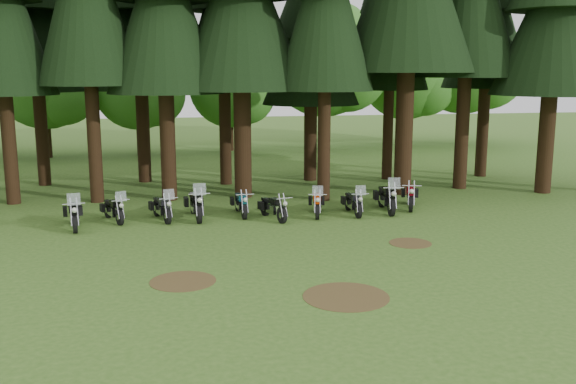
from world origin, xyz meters
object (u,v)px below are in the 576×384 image
motorcycle_9 (410,196)px  motorcycle_2 (162,208)px  motorcycle_7 (353,203)px  motorcycle_8 (387,199)px  motorcycle_1 (114,210)px  motorcycle_0 (74,215)px  motorcycle_6 (317,204)px  motorcycle_4 (241,204)px  motorcycle_3 (196,205)px  motorcycle_5 (273,208)px

motorcycle_9 → motorcycle_2: bearing=-158.4°
motorcycle_7 → motorcycle_8: 1.49m
motorcycle_1 → motorcycle_8: 10.69m
motorcycle_0 → motorcycle_6: motorcycle_0 is taller
motorcycle_4 → motorcycle_2: bearing=-177.5°
motorcycle_1 → motorcycle_9: size_ratio=0.90×
motorcycle_8 → motorcycle_9: 1.31m
motorcycle_3 → motorcycle_4: 1.79m
motorcycle_2 → motorcycle_3: bearing=-14.3°
motorcycle_1 → motorcycle_6: 7.78m
motorcycle_1 → motorcycle_8: motorcycle_8 is taller
motorcycle_8 → motorcycle_7: bearing=-164.3°
motorcycle_5 → motorcycle_1: bearing=155.7°
motorcycle_3 → motorcycle_7: size_ratio=1.18×
motorcycle_3 → motorcycle_6: size_ratio=1.15×
motorcycle_6 → motorcycle_7: size_ratio=1.03×
motorcycle_9 → motorcycle_6: bearing=-151.5°
motorcycle_2 → motorcycle_7: motorcycle_2 is taller
motorcycle_8 → motorcycle_9: size_ratio=1.12×
motorcycle_4 → motorcycle_5: size_ratio=1.05×
motorcycle_3 → motorcycle_8: motorcycle_8 is taller
motorcycle_9 → motorcycle_3: bearing=-158.3°
motorcycle_0 → motorcycle_8: 12.04m
motorcycle_8 → motorcycle_9: (1.21, 0.50, -0.04)m
motorcycle_4 → motorcycle_7: size_ratio=1.00×
motorcycle_2 → motorcycle_3: size_ratio=0.86×
motorcycle_2 → motorcycle_6: size_ratio=0.99×
motorcycle_6 → motorcycle_7: bearing=8.2°
motorcycle_2 → motorcycle_5: size_ratio=1.07×
motorcycle_1 → motorcycle_2: motorcycle_2 is taller
motorcycle_9 → motorcycle_0: bearing=-156.0°
motorcycle_0 → motorcycle_1: motorcycle_0 is taller
motorcycle_2 → motorcycle_1: bearing=160.7°
motorcycle_4 → motorcycle_6: size_ratio=0.97×
motorcycle_3 → motorcycle_9: size_ratio=1.11×
motorcycle_0 → motorcycle_1: 1.55m
motorcycle_4 → motorcycle_7: 4.44m
motorcycle_0 → motorcycle_1: (1.34, 0.78, -0.06)m
motorcycle_8 → motorcycle_6: bearing=-170.7°
motorcycle_0 → motorcycle_6: (9.10, 0.35, -0.04)m
motorcycle_2 → motorcycle_8: size_ratio=0.85×
motorcycle_3 → motorcycle_1: bearing=173.8°
motorcycle_6 → motorcycle_7: 1.46m
motorcycle_2 → motorcycle_6: 5.98m
motorcycle_9 → motorcycle_5: bearing=-150.7°
motorcycle_6 → motorcycle_9: size_ratio=0.96×
motorcycle_7 → motorcycle_3: bearing=176.8°
motorcycle_3 → motorcycle_6: motorcycle_3 is taller
motorcycle_0 → motorcycle_5: size_ratio=1.17×
motorcycle_2 → motorcycle_9: size_ratio=0.95×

